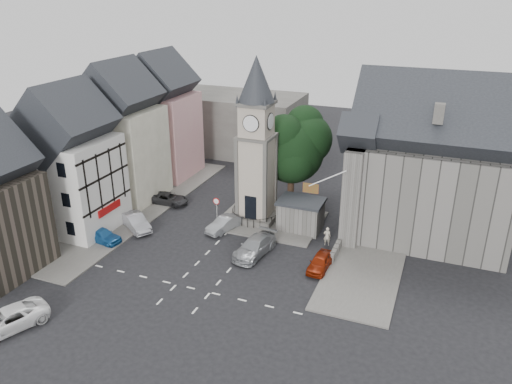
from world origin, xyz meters
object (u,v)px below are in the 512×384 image
at_px(clock_tower, 256,142).
at_px(car_east_red, 320,262).
at_px(stone_shelter, 301,215).
at_px(pedestrian, 327,236).
at_px(car_west_blue, 102,235).

relative_size(clock_tower, car_east_red, 4.28).
bearing_deg(stone_shelter, pedestrian, -34.69).
distance_m(clock_tower, pedestrian, 11.11).
bearing_deg(clock_tower, car_east_red, -39.25).
height_order(stone_shelter, car_east_red, stone_shelter).
bearing_deg(pedestrian, car_west_blue, 8.76).
bearing_deg(car_west_blue, clock_tower, -42.00).
bearing_deg(car_east_red, pedestrian, 99.57).
relative_size(stone_shelter, car_east_red, 1.13).
height_order(stone_shelter, car_west_blue, stone_shelter).
relative_size(clock_tower, car_west_blue, 4.07).
bearing_deg(car_east_red, clock_tower, 143.59).
height_order(clock_tower, pedestrian, clock_tower).
relative_size(car_east_red, pedestrian, 2.11).
height_order(stone_shelter, pedestrian, stone_shelter).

